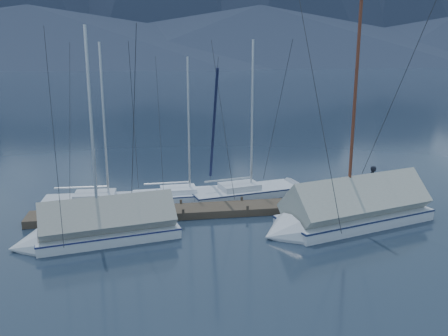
{
  "coord_description": "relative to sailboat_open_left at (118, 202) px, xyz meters",
  "views": [
    {
      "loc": [
        -3.46,
        -19.18,
        7.51
      ],
      "look_at": [
        0.0,
        2.0,
        2.2
      ],
      "focal_mm": 38.0,
      "sensor_mm": 36.0,
      "label": 1
    }
  ],
  "objects": [
    {
      "name": "ground",
      "position": [
        5.04,
        -4.01,
        -0.15
      ],
      "size": [
        1000.0,
        1000.0,
        0.0
      ],
      "primitive_type": "plane",
      "color": "black",
      "rests_on": "ground"
    },
    {
      "name": "dock",
      "position": [
        5.04,
        -2.01,
        -0.04
      ],
      "size": [
        18.0,
        1.5,
        0.54
      ],
      "color": "#382D23",
      "rests_on": "ground"
    },
    {
      "name": "mooring_posts",
      "position": [
        4.54,
        -2.01,
        0.2
      ],
      "size": [
        15.12,
        1.52,
        0.35
      ],
      "color": "#382D23",
      "rests_on": "ground"
    },
    {
      "name": "sailboat_open_left",
      "position": [
        0.0,
        0.0,
        0.0
      ],
      "size": [
        6.64,
        2.83,
        8.71
      ],
      "color": "silver",
      "rests_on": "ground"
    },
    {
      "name": "sailboat_open_mid",
      "position": [
        4.07,
        0.52,
        -0.01
      ],
      "size": [
        6.09,
        2.59,
        7.97
      ],
      "color": "white",
      "rests_on": "ground"
    },
    {
      "name": "sailboat_open_right",
      "position": [
        7.38,
        0.64,
        0.0
      ],
      "size": [
        6.96,
        3.34,
        8.88
      ],
      "color": "silver",
      "rests_on": "ground"
    },
    {
      "name": "sailboat_covered_near",
      "position": [
        10.01,
        -4.52,
        0.38
      ],
      "size": [
        8.56,
        4.67,
        10.65
      ],
      "color": "silver",
      "rests_on": "ground"
    },
    {
      "name": "sailboat_covered_far",
      "position": [
        -0.67,
        -4.56,
        0.3
      ],
      "size": [
        6.89,
        3.29,
        9.29
      ],
      "color": "silver",
      "rests_on": "ground"
    },
    {
      "name": "person",
      "position": [
        12.54,
        -2.02,
        1.02
      ],
      "size": [
        0.48,
        0.66,
        1.67
      ],
      "primitive_type": "imported",
      "rotation": [
        0.0,
        0.0,
        1.44
      ],
      "color": "black",
      "rests_on": "dock"
    }
  ]
}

